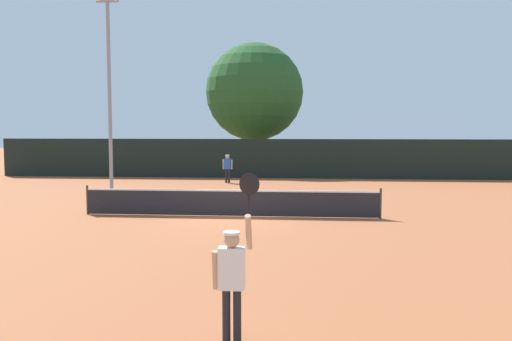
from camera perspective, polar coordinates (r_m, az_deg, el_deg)
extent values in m
plane|color=#9E5633|center=(18.83, -2.80, -5.02)|extent=(120.00, 120.00, 0.00)
cube|color=#232328|center=(18.76, -2.81, -3.59)|extent=(10.59, 0.03, 0.91)
cube|color=white|center=(18.70, -2.81, -2.21)|extent=(10.59, 0.04, 0.06)
cylinder|color=#333338|center=(20.15, -17.93, -3.06)|extent=(0.08, 0.08, 1.07)
cylinder|color=#333338|center=(18.79, 13.44, -3.51)|extent=(0.08, 0.08, 1.07)
cube|color=black|center=(32.95, 0.56, 1.32)|extent=(33.98, 0.12, 2.47)
cube|color=white|center=(7.71, -2.68, -10.61)|extent=(0.38, 0.22, 0.61)
sphere|color=tan|center=(7.61, -2.69, -7.57)|extent=(0.23, 0.23, 0.23)
cylinder|color=white|center=(7.59, -2.69, -6.83)|extent=(0.25, 0.25, 0.04)
cylinder|color=black|center=(7.94, -3.25, -15.63)|extent=(0.12, 0.12, 0.83)
cylinder|color=black|center=(7.92, -2.06, -15.68)|extent=(0.12, 0.12, 0.83)
cylinder|color=tan|center=(7.75, -4.47, -10.77)|extent=(0.09, 0.18, 0.59)
cylinder|color=tan|center=(7.65, -0.81, -6.74)|extent=(0.09, 0.33, 0.56)
cylinder|color=black|center=(7.64, -0.77, -3.71)|extent=(0.04, 0.11, 0.28)
ellipsoid|color=black|center=(7.66, -0.73, -1.50)|extent=(0.30, 0.13, 0.36)
cube|color=blue|center=(30.06, -3.13, 0.72)|extent=(0.38, 0.22, 0.59)
sphere|color=tan|center=(30.03, -3.13, 1.49)|extent=(0.23, 0.23, 0.23)
cylinder|color=white|center=(30.03, -3.13, 1.67)|extent=(0.24, 0.24, 0.04)
cylinder|color=black|center=(30.13, -3.27, -0.60)|extent=(0.12, 0.12, 0.80)
cylinder|color=black|center=(30.10, -2.97, -0.60)|extent=(0.12, 0.12, 0.80)
cylinder|color=tan|center=(30.10, -3.58, 0.67)|extent=(0.09, 0.17, 0.56)
cylinder|color=tan|center=(30.03, -2.68, 0.66)|extent=(0.09, 0.16, 0.56)
sphere|color=#CCE033|center=(22.42, -8.98, -3.42)|extent=(0.07, 0.07, 0.07)
cylinder|color=gray|center=(26.94, -15.70, 7.61)|extent=(0.18, 0.18, 9.25)
cube|color=gray|center=(27.59, -15.92, 17.35)|extent=(1.10, 0.10, 0.10)
cylinder|color=brown|center=(38.67, -0.16, 2.29)|extent=(0.56, 0.56, 3.12)
sphere|color=#235123|center=(38.73, -0.16, 8.57)|extent=(7.13, 7.13, 7.13)
cube|color=white|center=(40.89, -10.46, 1.00)|extent=(2.37, 4.39, 0.90)
cube|color=#2D333D|center=(40.56, -10.58, 2.06)|extent=(1.94, 2.38, 0.64)
cylinder|color=black|center=(42.49, -11.06, 0.72)|extent=(0.22, 0.60, 0.60)
cylinder|color=black|center=(42.05, -8.83, 0.71)|extent=(0.22, 0.60, 0.60)
cylinder|color=black|center=(39.81, -12.16, 0.44)|extent=(0.22, 0.60, 0.60)
cylinder|color=black|center=(39.34, -9.80, 0.43)|extent=(0.22, 0.60, 0.60)
cube|color=black|center=(38.65, 11.72, 0.77)|extent=(1.98, 4.24, 0.90)
cube|color=#2D333D|center=(38.31, 11.80, 1.89)|extent=(1.74, 2.23, 0.64)
cylinder|color=black|center=(39.97, 10.27, 0.49)|extent=(0.22, 0.60, 0.60)
cylinder|color=black|center=(40.17, 12.69, 0.47)|extent=(0.22, 0.60, 0.60)
cylinder|color=black|center=(37.19, 10.67, 0.18)|extent=(0.22, 0.60, 0.60)
cylinder|color=black|center=(37.40, 13.26, 0.16)|extent=(0.22, 0.60, 0.60)
cube|color=navy|center=(40.47, 15.63, 0.87)|extent=(2.38, 4.39, 0.90)
cube|color=#2D333D|center=(40.14, 15.74, 1.94)|extent=(1.95, 2.38, 0.64)
cylinder|color=black|center=(41.72, 14.12, 0.60)|extent=(0.22, 0.60, 0.60)
cylinder|color=black|center=(42.03, 16.41, 0.58)|extent=(0.22, 0.60, 0.60)
cylinder|color=black|center=(38.97, 14.78, 0.30)|extent=(0.22, 0.60, 0.60)
cylinder|color=black|center=(39.30, 17.22, 0.28)|extent=(0.22, 0.60, 0.60)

